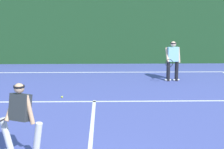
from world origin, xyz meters
TOP-DOWN VIEW (x-y plane):
  - court_line_baseline_far at (0.00, 10.72)m, footprint 10.94×0.10m
  - court_line_service at (0.00, 6.27)m, footprint 8.92×0.10m
  - court_line_centre at (0.00, 3.20)m, footprint 0.10×6.40m
  - player_near at (-1.41, 2.28)m, footprint 1.12×0.81m
  - player_far at (2.95, 9.03)m, footprint 0.69×0.83m
  - tennis_ball at (-1.06, 6.71)m, footprint 0.07×0.07m
  - back_fence_windscreen at (0.00, 12.76)m, footprint 21.53×0.12m

SIDE VIEW (x-z plane):
  - court_line_baseline_far at x=0.00m, z-range 0.00..0.01m
  - court_line_service at x=0.00m, z-range 0.00..0.01m
  - court_line_centre at x=0.00m, z-range 0.00..0.01m
  - tennis_ball at x=-1.06m, z-range 0.00..0.07m
  - player_far at x=2.95m, z-range 0.07..1.62m
  - player_near at x=-1.41m, z-range 0.07..1.64m
  - back_fence_windscreen at x=0.00m, z-range 0.00..3.60m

